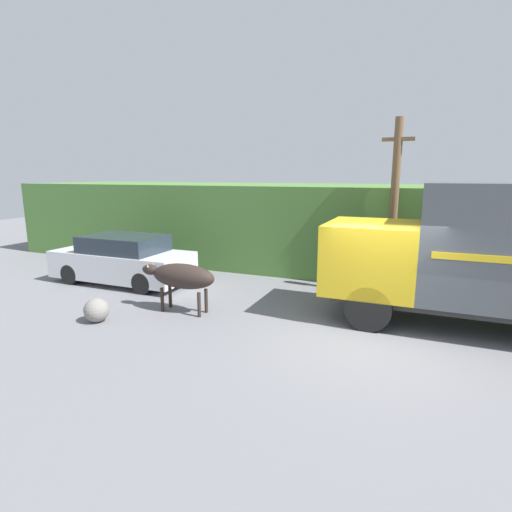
{
  "coord_description": "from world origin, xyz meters",
  "views": [
    {
      "loc": [
        0.71,
        -8.55,
        3.54
      ],
      "look_at": [
        -3.13,
        0.71,
        1.48
      ],
      "focal_mm": 28.0,
      "sensor_mm": 36.0,
      "label": 1
    }
  ],
  "objects_px": {
    "pedestrian_on_hill": "(325,259)",
    "utility_pole": "(394,204)",
    "cargo_truck": "(502,254)",
    "brown_cow": "(182,276)",
    "parked_suv": "(122,260)",
    "roadside_rock": "(97,310)"
  },
  "relations": [
    {
      "from": "pedestrian_on_hill",
      "to": "utility_pole",
      "type": "height_order",
      "value": "utility_pole"
    },
    {
      "from": "utility_pole",
      "to": "brown_cow",
      "type": "bearing_deg",
      "value": -139.82
    },
    {
      "from": "cargo_truck",
      "to": "brown_cow",
      "type": "distance_m",
      "value": 7.53
    },
    {
      "from": "cargo_truck",
      "to": "parked_suv",
      "type": "distance_m",
      "value": 10.75
    },
    {
      "from": "brown_cow",
      "to": "pedestrian_on_hill",
      "type": "relative_size",
      "value": 1.31
    },
    {
      "from": "cargo_truck",
      "to": "parked_suv",
      "type": "height_order",
      "value": "cargo_truck"
    },
    {
      "from": "cargo_truck",
      "to": "roadside_rock",
      "type": "bearing_deg",
      "value": -158.46
    },
    {
      "from": "pedestrian_on_hill",
      "to": "roadside_rock",
      "type": "relative_size",
      "value": 2.75
    },
    {
      "from": "cargo_truck",
      "to": "roadside_rock",
      "type": "height_order",
      "value": "cargo_truck"
    },
    {
      "from": "cargo_truck",
      "to": "parked_suv",
      "type": "relative_size",
      "value": 1.55
    },
    {
      "from": "utility_pole",
      "to": "roadside_rock",
      "type": "bearing_deg",
      "value": -139.11
    },
    {
      "from": "pedestrian_on_hill",
      "to": "roadside_rock",
      "type": "height_order",
      "value": "pedestrian_on_hill"
    },
    {
      "from": "cargo_truck",
      "to": "utility_pole",
      "type": "distance_m",
      "value": 3.64
    },
    {
      "from": "parked_suv",
      "to": "roadside_rock",
      "type": "xyz_separation_m",
      "value": [
        1.86,
        -3.13,
        -0.47
      ]
    },
    {
      "from": "brown_cow",
      "to": "pedestrian_on_hill",
      "type": "xyz_separation_m",
      "value": [
        2.89,
        3.74,
        -0.03
      ]
    },
    {
      "from": "pedestrian_on_hill",
      "to": "utility_pole",
      "type": "bearing_deg",
      "value": -174.49
    },
    {
      "from": "parked_suv",
      "to": "utility_pole",
      "type": "distance_m",
      "value": 8.76
    },
    {
      "from": "cargo_truck",
      "to": "utility_pole",
      "type": "height_order",
      "value": "utility_pole"
    },
    {
      "from": "brown_cow",
      "to": "pedestrian_on_hill",
      "type": "height_order",
      "value": "pedestrian_on_hill"
    },
    {
      "from": "parked_suv",
      "to": "roadside_rock",
      "type": "relative_size",
      "value": 7.77
    },
    {
      "from": "cargo_truck",
      "to": "utility_pole",
      "type": "xyz_separation_m",
      "value": [
        -2.49,
        2.51,
        0.85
      ]
    },
    {
      "from": "cargo_truck",
      "to": "roadside_rock",
      "type": "distance_m",
      "value": 9.46
    }
  ]
}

